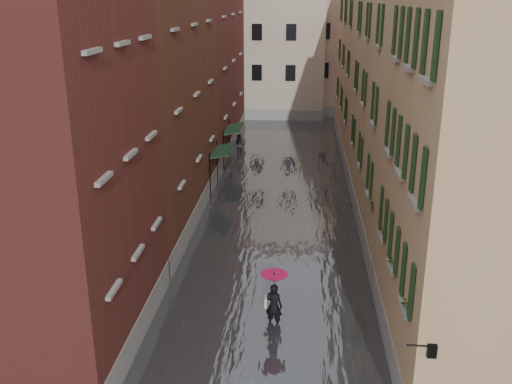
% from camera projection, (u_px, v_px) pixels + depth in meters
% --- Properties ---
extents(ground, '(120.00, 120.00, 0.00)m').
position_uv_depth(ground, '(266.00, 318.00, 20.62)').
color(ground, '#5A595C').
rests_on(ground, ground).
extents(floodwater, '(10.00, 60.00, 0.20)m').
position_uv_depth(floodwater, '(281.00, 196.00, 32.84)').
color(floodwater, '#494D51').
rests_on(floodwater, ground).
extents(building_left_near, '(6.00, 8.00, 13.00)m').
position_uv_depth(building_left_near, '(31.00, 155.00, 17.15)').
color(building_left_near, maroon).
rests_on(building_left_near, ground).
extents(building_left_mid, '(6.00, 14.00, 12.50)m').
position_uv_depth(building_left_mid, '(135.00, 100.00, 27.59)').
color(building_left_mid, '#572C1B').
rests_on(building_left_mid, ground).
extents(building_left_far, '(6.00, 16.00, 14.00)m').
position_uv_depth(building_left_far, '(192.00, 54.00, 41.48)').
color(building_left_far, maroon).
rests_on(building_left_far, ground).
extents(building_right_near, '(6.00, 8.00, 11.50)m').
position_uv_depth(building_right_near, '(506.00, 190.00, 16.32)').
color(building_right_near, '#A57E55').
rests_on(building_right_near, ground).
extents(building_right_mid, '(6.00, 14.00, 13.00)m').
position_uv_depth(building_right_mid, '(430.00, 99.00, 26.44)').
color(building_right_mid, tan).
rests_on(building_right_mid, ground).
extents(building_right_far, '(6.00, 16.00, 11.50)m').
position_uv_depth(building_right_far, '(385.00, 73.00, 40.82)').
color(building_right_far, '#A57E55').
rests_on(building_right_far, ground).
extents(building_end_cream, '(12.00, 9.00, 13.00)m').
position_uv_depth(building_end_cream, '(261.00, 45.00, 54.52)').
color(building_end_cream, beige).
rests_on(building_end_cream, ground).
extents(building_end_pink, '(10.00, 9.00, 12.00)m').
position_uv_depth(building_end_pink, '(354.00, 50.00, 55.88)').
color(building_end_pink, tan).
rests_on(building_end_pink, ground).
extents(awning_near, '(1.09, 2.86, 2.80)m').
position_uv_depth(awning_near, '(221.00, 152.00, 32.91)').
color(awning_near, black).
rests_on(awning_near, ground).
extents(awning_far, '(1.09, 3.28, 2.80)m').
position_uv_depth(awning_far, '(233.00, 129.00, 38.42)').
color(awning_far, black).
rests_on(awning_far, ground).
extents(wall_lantern, '(0.71, 0.22, 0.35)m').
position_uv_depth(wall_lantern, '(431.00, 350.00, 13.66)').
color(wall_lantern, black).
rests_on(wall_lantern, ground).
extents(window_planters, '(0.59, 8.54, 0.84)m').
position_uv_depth(window_planters, '(391.00, 239.00, 18.60)').
color(window_planters, brown).
rests_on(window_planters, ground).
extents(pedestrian_main, '(0.97, 0.97, 2.06)m').
position_uv_depth(pedestrian_main, '(274.00, 295.00, 19.66)').
color(pedestrian_main, black).
rests_on(pedestrian_main, ground).
extents(pedestrian_far, '(0.85, 0.70, 1.61)m').
position_uv_depth(pedestrian_far, '(240.00, 145.00, 41.06)').
color(pedestrian_far, black).
rests_on(pedestrian_far, ground).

